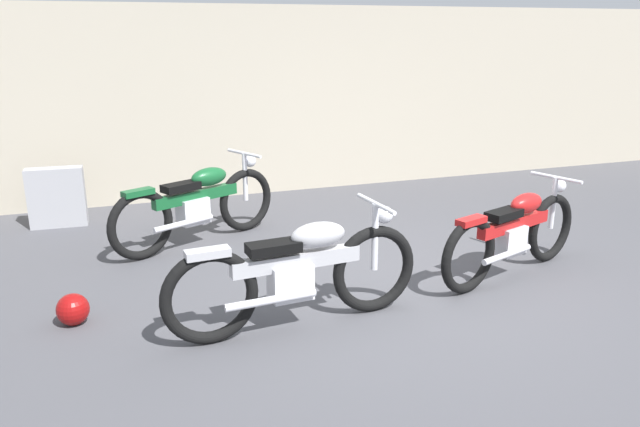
# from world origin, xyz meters

# --- Properties ---
(ground_plane) EXTENTS (40.00, 40.00, 0.00)m
(ground_plane) POSITION_xyz_m (0.00, 0.00, 0.00)
(ground_plane) COLOR #47474C
(building_wall) EXTENTS (18.00, 0.30, 2.61)m
(building_wall) POSITION_xyz_m (0.00, 3.90, 1.30)
(building_wall) COLOR #B2A893
(building_wall) RESTS_ON ground_plane
(stone_marker) EXTENTS (0.65, 0.24, 0.72)m
(stone_marker) POSITION_xyz_m (-3.20, 3.03, 0.36)
(stone_marker) COLOR #9E9EA3
(stone_marker) RESTS_ON ground_plane
(helmet) EXTENTS (0.26, 0.26, 0.26)m
(helmet) POSITION_xyz_m (-2.96, 0.20, 0.13)
(helmet) COLOR maroon
(helmet) RESTS_ON ground_plane
(motorcycle_silver) EXTENTS (2.13, 0.59, 0.95)m
(motorcycle_silver) POSITION_xyz_m (-1.26, -0.42, 0.46)
(motorcycle_silver) COLOR black
(motorcycle_silver) RESTS_ON ground_plane
(motorcycle_green) EXTENTS (1.92, 1.06, 0.94)m
(motorcycle_green) POSITION_xyz_m (-1.70, 1.84, 0.45)
(motorcycle_green) COLOR black
(motorcycle_green) RESTS_ON ground_plane
(motorcycle_red) EXTENTS (1.91, 0.84, 0.89)m
(motorcycle_red) POSITION_xyz_m (0.99, -0.08, 0.43)
(motorcycle_red) COLOR black
(motorcycle_red) RESTS_ON ground_plane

